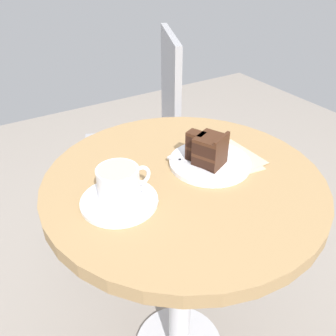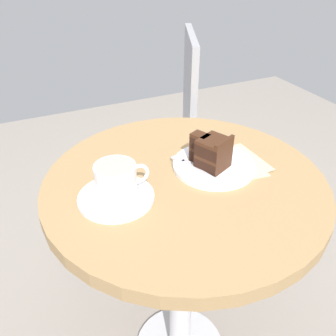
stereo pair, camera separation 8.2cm
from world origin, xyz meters
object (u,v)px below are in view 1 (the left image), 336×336
saucer (119,201)px  teaspoon (147,195)px  cafe_chair (150,132)px  cake_plate (210,162)px  coffee_cup (120,183)px  cake_slice (208,150)px  napkin (225,160)px  fork (186,163)px

saucer → teaspoon: teaspoon is taller
saucer → cafe_chair: cafe_chair is taller
teaspoon → cake_plate: 0.21m
saucer → cake_plate: bearing=4.6°
coffee_cup → cake_slice: bearing=2.0°
teaspoon → cafe_chair: 0.71m
napkin → cake_slice: bearing=-177.5°
saucer → cake_slice: (0.25, 0.01, 0.05)m
cake_slice → coffee_cup: bearing=-178.0°
saucer → coffee_cup: (0.01, 0.01, 0.04)m
coffee_cup → cake_plate: size_ratio=0.60×
cake_plate → fork: 0.06m
cake_plate → cafe_chair: cafe_chair is taller
saucer → napkin: size_ratio=0.92×
cake_slice → napkin: cake_slice is taller
fork → napkin: (0.11, -0.02, -0.01)m
saucer → cafe_chair: size_ratio=0.18×
cake_slice → fork: (-0.05, 0.02, -0.04)m
teaspoon → cafe_chair: (0.33, 0.60, -0.20)m
coffee_cup → cake_slice: size_ratio=1.16×
cake_plate → napkin: 0.05m
cake_slice → napkin: size_ratio=0.58×
coffee_cup → napkin: coffee_cup is taller
fork → cafe_chair: bearing=-36.4°
cake_plate → fork: (-0.06, 0.02, 0.01)m
cake_plate → cake_slice: cake_slice is taller
napkin → cafe_chair: size_ratio=0.20×
cake_plate → napkin: (0.05, -0.00, -0.00)m
teaspoon → cake_plate: teaspoon is taller
coffee_cup → teaspoon: bearing=-26.8°
teaspoon → napkin: 0.25m
fork → cafe_chair: cafe_chair is taller
saucer → teaspoon: 0.06m
saucer → cake_slice: cake_slice is taller
teaspoon → cake_slice: (0.19, 0.03, 0.04)m
cake_slice → napkin: (0.06, 0.00, -0.05)m
cake_slice → fork: bearing=153.7°
fork → napkin: size_ratio=0.76×
saucer → cake_slice: size_ratio=1.58×
saucer → teaspoon: (0.06, -0.02, 0.01)m
cake_plate → fork: bearing=164.5°
napkin → coffee_cup: bearing=-177.9°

